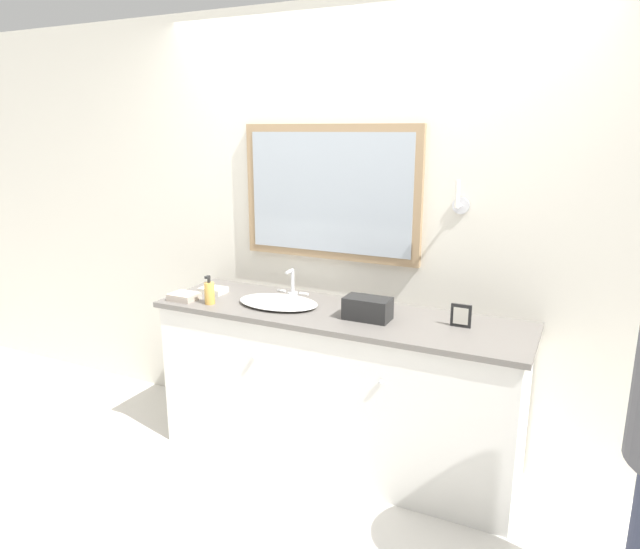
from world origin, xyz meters
name	(u,v)px	position (x,y,z in m)	size (l,w,h in m)	color
ground_plane	(313,486)	(0.00, 0.00, 0.00)	(14.00, 14.00, 0.00)	silver
wall_back	(360,232)	(0.00, 0.64, 1.28)	(8.00, 0.18, 2.55)	silver
vanity_counter	(337,387)	(0.00, 0.31, 0.45)	(2.07, 0.60, 0.89)	silver
sink_basin	(279,301)	(-0.36, 0.29, 0.91)	(0.48, 0.36, 0.18)	white
soap_bottle	(209,293)	(-0.72, 0.13, 0.96)	(0.06, 0.06, 0.17)	gold
appliance_box	(367,309)	(0.19, 0.27, 0.95)	(0.24, 0.14, 0.12)	black
picture_frame	(461,316)	(0.66, 0.36, 0.95)	(0.10, 0.01, 0.12)	black
hand_towel_near_sink	(184,296)	(-0.91, 0.13, 0.91)	(0.16, 0.13, 0.04)	#B7A899
hand_towel_far_corner	(213,290)	(-0.84, 0.32, 0.91)	(0.15, 0.11, 0.03)	silver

